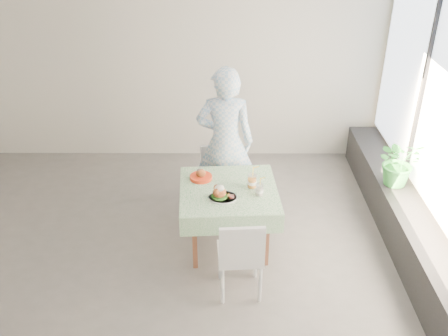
{
  "coord_description": "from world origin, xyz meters",
  "views": [
    {
      "loc": [
        0.77,
        -4.38,
        3.54
      ],
      "look_at": [
        0.75,
        0.27,
        0.97
      ],
      "focal_mm": 40.0,
      "sensor_mm": 36.0,
      "label": 1
    }
  ],
  "objects_px": {
    "main_dish": "(221,194)",
    "juice_cup_orange": "(252,182)",
    "chair_near": "(240,269)",
    "potted_plant": "(400,162)",
    "chair_far": "(219,189)",
    "diner": "(225,143)",
    "cafe_table": "(228,211)"
  },
  "relations": [
    {
      "from": "chair_far",
      "to": "chair_near",
      "type": "relative_size",
      "value": 0.9
    },
    {
      "from": "main_dish",
      "to": "juice_cup_orange",
      "type": "xyz_separation_m",
      "value": [
        0.33,
        0.23,
        0.02
      ]
    },
    {
      "from": "cafe_table",
      "to": "chair_far",
      "type": "xyz_separation_m",
      "value": [
        -0.11,
        0.8,
        -0.21
      ]
    },
    {
      "from": "juice_cup_orange",
      "to": "potted_plant",
      "type": "height_order",
      "value": "potted_plant"
    },
    {
      "from": "cafe_table",
      "to": "potted_plant",
      "type": "relative_size",
      "value": 1.88
    },
    {
      "from": "main_dish",
      "to": "potted_plant",
      "type": "xyz_separation_m",
      "value": [
        2.08,
        0.72,
        0.0
      ]
    },
    {
      "from": "chair_far",
      "to": "potted_plant",
      "type": "bearing_deg",
      "value": -7.18
    },
    {
      "from": "chair_near",
      "to": "juice_cup_orange",
      "type": "distance_m",
      "value": 0.97
    },
    {
      "from": "chair_far",
      "to": "juice_cup_orange",
      "type": "xyz_separation_m",
      "value": [
        0.37,
        -0.76,
        0.56
      ]
    },
    {
      "from": "cafe_table",
      "to": "juice_cup_orange",
      "type": "bearing_deg",
      "value": 8.41
    },
    {
      "from": "main_dish",
      "to": "juice_cup_orange",
      "type": "distance_m",
      "value": 0.4
    },
    {
      "from": "cafe_table",
      "to": "diner",
      "type": "distance_m",
      "value": 0.88
    },
    {
      "from": "chair_far",
      "to": "juice_cup_orange",
      "type": "relative_size",
      "value": 2.7
    },
    {
      "from": "diner",
      "to": "juice_cup_orange",
      "type": "relative_size",
      "value": 6.26
    },
    {
      "from": "chair_near",
      "to": "potted_plant",
      "type": "relative_size",
      "value": 1.53
    },
    {
      "from": "main_dish",
      "to": "chair_far",
      "type": "bearing_deg",
      "value": 92.03
    },
    {
      "from": "chair_far",
      "to": "juice_cup_orange",
      "type": "distance_m",
      "value": 1.01
    },
    {
      "from": "chair_near",
      "to": "diner",
      "type": "relative_size",
      "value": 0.48
    },
    {
      "from": "chair_near",
      "to": "potted_plant",
      "type": "height_order",
      "value": "potted_plant"
    },
    {
      "from": "chair_far",
      "to": "potted_plant",
      "type": "distance_m",
      "value": 2.2
    },
    {
      "from": "cafe_table",
      "to": "potted_plant",
      "type": "distance_m",
      "value": 2.09
    },
    {
      "from": "diner",
      "to": "main_dish",
      "type": "height_order",
      "value": "diner"
    },
    {
      "from": "chair_near",
      "to": "diner",
      "type": "distance_m",
      "value": 1.65
    },
    {
      "from": "main_dish",
      "to": "juice_cup_orange",
      "type": "relative_size",
      "value": 1.01
    },
    {
      "from": "chair_near",
      "to": "juice_cup_orange",
      "type": "height_order",
      "value": "juice_cup_orange"
    },
    {
      "from": "cafe_table",
      "to": "main_dish",
      "type": "relative_size",
      "value": 3.63
    },
    {
      "from": "potted_plant",
      "to": "main_dish",
      "type": "bearing_deg",
      "value": -160.9
    },
    {
      "from": "chair_far",
      "to": "potted_plant",
      "type": "relative_size",
      "value": 1.37
    },
    {
      "from": "diner",
      "to": "main_dish",
      "type": "bearing_deg",
      "value": 89.2
    },
    {
      "from": "cafe_table",
      "to": "chair_far",
      "type": "height_order",
      "value": "chair_far"
    },
    {
      "from": "chair_far",
      "to": "main_dish",
      "type": "distance_m",
      "value": 1.13
    },
    {
      "from": "cafe_table",
      "to": "main_dish",
      "type": "bearing_deg",
      "value": -112.67
    }
  ]
}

